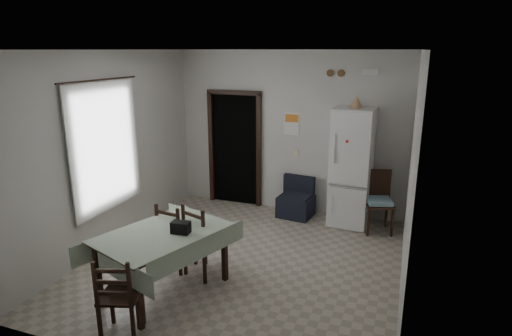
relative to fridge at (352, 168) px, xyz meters
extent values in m
plane|color=#A39585|center=(-1.19, -1.93, -1.00)|extent=(4.50, 4.50, 0.00)
cube|color=black|center=(-2.24, 0.54, 0.05)|extent=(0.90, 0.45, 2.10)
cube|color=black|center=(-2.73, 0.29, 0.05)|extent=(0.08, 0.10, 2.18)
cube|color=black|center=(-1.75, 0.29, 0.05)|extent=(0.08, 0.10, 2.18)
cube|color=black|center=(-2.24, 0.29, 1.14)|extent=(1.06, 0.10, 0.08)
cube|color=silver|center=(-3.34, -2.13, 0.55)|extent=(0.10, 1.20, 1.60)
cube|color=silver|center=(-3.23, -2.13, 0.55)|extent=(0.02, 1.45, 1.85)
cylinder|color=black|center=(-3.22, -2.13, 1.50)|extent=(0.02, 1.60, 0.02)
cube|color=white|center=(-1.14, 0.31, 0.62)|extent=(0.28, 0.02, 0.40)
cube|color=orange|center=(-1.14, 0.30, 0.72)|extent=(0.24, 0.01, 0.14)
cube|color=beige|center=(-1.04, 0.31, 0.10)|extent=(0.08, 0.02, 0.12)
cylinder|color=brown|center=(-0.49, 0.31, 1.52)|extent=(0.12, 0.03, 0.12)
cylinder|color=brown|center=(-0.31, 0.31, 1.52)|extent=(0.12, 0.03, 0.12)
cube|color=white|center=(0.16, 0.28, 1.55)|extent=(0.25, 0.07, 0.09)
cone|color=tan|center=(0.00, 0.02, 1.09)|extent=(0.25, 0.25, 0.19)
cube|color=black|center=(-1.61, -2.90, -0.14)|extent=(0.23, 0.15, 0.14)
camera|label=1|loc=(0.83, -7.02, 1.91)|focal=30.00mm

